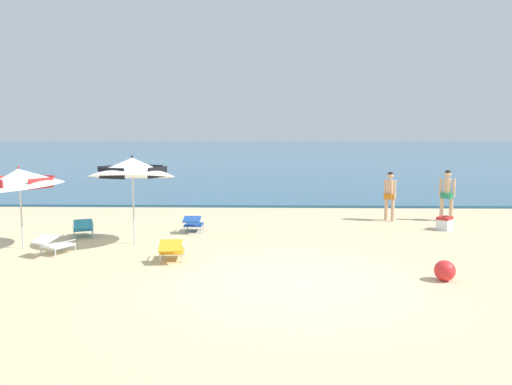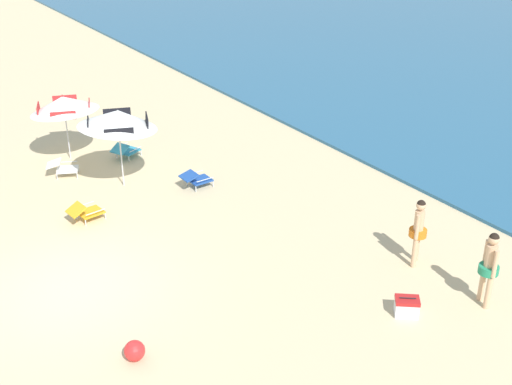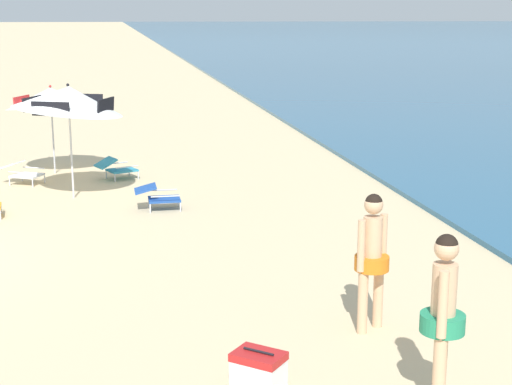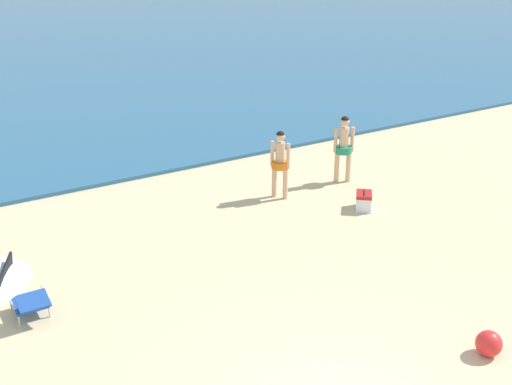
{
  "view_description": "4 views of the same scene",
  "coord_description": "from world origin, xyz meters",
  "px_view_note": "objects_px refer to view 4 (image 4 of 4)",
  "views": [
    {
      "loc": [
        -0.54,
        -8.76,
        2.72
      ],
      "look_at": [
        -0.89,
        4.78,
        1.18
      ],
      "focal_mm": 32.56,
      "sensor_mm": 36.0,
      "label": 1
    },
    {
      "loc": [
        12.5,
        -3.82,
        8.66
      ],
      "look_at": [
        0.53,
        4.51,
        1.27
      ],
      "focal_mm": 48.11,
      "sensor_mm": 36.0,
      "label": 2
    },
    {
      "loc": [
        11.85,
        3.98,
        3.65
      ],
      "look_at": [
        -0.09,
        6.16,
        0.88
      ],
      "focal_mm": 54.73,
      "sensor_mm": 36.0,
      "label": 3
    },
    {
      "loc": [
        -4.34,
        -5.03,
        6.04
      ],
      "look_at": [
        1.67,
        4.82,
        1.26
      ],
      "focal_mm": 45.39,
      "sensor_mm": 36.0,
      "label": 4
    }
  ],
  "objects_px": {
    "lounge_chair_spare_folded": "(30,302)",
    "cooler_box": "(364,201)",
    "beach_ball": "(489,344)",
    "person_standing_beside": "(344,144)",
    "person_standing_near_shore": "(280,160)"
  },
  "relations": [
    {
      "from": "lounge_chair_spare_folded",
      "to": "cooler_box",
      "type": "height_order",
      "value": "lounge_chair_spare_folded"
    },
    {
      "from": "cooler_box",
      "to": "beach_ball",
      "type": "xyz_separation_m",
      "value": [
        -1.94,
        -5.2,
        -0.0
      ]
    },
    {
      "from": "beach_ball",
      "to": "lounge_chair_spare_folded",
      "type": "bearing_deg",
      "value": 140.54
    },
    {
      "from": "person_standing_beside",
      "to": "person_standing_near_shore",
      "type": "bearing_deg",
      "value": -178.84
    },
    {
      "from": "person_standing_near_shore",
      "to": "person_standing_beside",
      "type": "relative_size",
      "value": 0.97
    },
    {
      "from": "lounge_chair_spare_folded",
      "to": "beach_ball",
      "type": "relative_size",
      "value": 2.14
    },
    {
      "from": "lounge_chair_spare_folded",
      "to": "person_standing_beside",
      "type": "distance_m",
      "value": 8.56
    },
    {
      "from": "lounge_chair_spare_folded",
      "to": "person_standing_beside",
      "type": "relative_size",
      "value": 0.5
    },
    {
      "from": "person_standing_beside",
      "to": "beach_ball",
      "type": "xyz_separation_m",
      "value": [
        -2.6,
        -6.82,
        -0.79
      ]
    },
    {
      "from": "person_standing_near_shore",
      "to": "beach_ball",
      "type": "bearing_deg",
      "value": -95.71
    },
    {
      "from": "lounge_chair_spare_folded",
      "to": "person_standing_near_shore",
      "type": "distance_m",
      "value": 6.71
    },
    {
      "from": "lounge_chair_spare_folded",
      "to": "beach_ball",
      "type": "xyz_separation_m",
      "value": [
        5.65,
        -4.65,
        -0.08
      ]
    },
    {
      "from": "lounge_chair_spare_folded",
      "to": "person_standing_near_shore",
      "type": "height_order",
      "value": "person_standing_near_shore"
    },
    {
      "from": "person_standing_near_shore",
      "to": "person_standing_beside",
      "type": "height_order",
      "value": "person_standing_beside"
    },
    {
      "from": "person_standing_near_shore",
      "to": "lounge_chair_spare_folded",
      "type": "bearing_deg",
      "value": -161.4
    }
  ]
}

